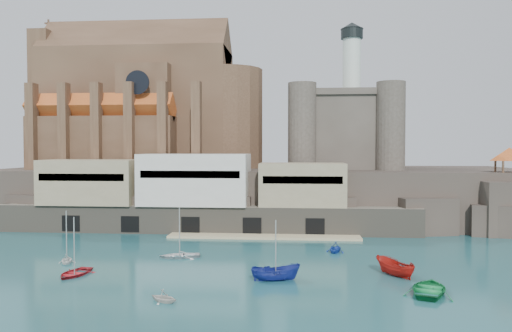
{
  "coord_description": "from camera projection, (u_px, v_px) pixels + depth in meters",
  "views": [
    {
      "loc": [
        7.32,
        -59.33,
        13.91
      ],
      "look_at": [
        -0.44,
        32.0,
        10.71
      ],
      "focal_mm": 35.0,
      "sensor_mm": 36.0,
      "label": 1
    }
  ],
  "objects": [
    {
      "name": "ground",
      "position": [
        237.0,
        264.0,
        60.19
      ],
      "size": [
        300.0,
        300.0,
        0.0
      ],
      "primitive_type": "plane",
      "color": "#18494F",
      "rests_on": "ground"
    },
    {
      "name": "promontory",
      "position": [
        260.0,
        194.0,
        99.24
      ],
      "size": [
        100.0,
        36.0,
        10.0
      ],
      "color": "#2B2420",
      "rests_on": "ground"
    },
    {
      "name": "quay",
      "position": [
        194.0,
        195.0,
        83.81
      ],
      "size": [
        70.0,
        12.0,
        13.05
      ],
      "color": "#6C6556",
      "rests_on": "ground"
    },
    {
      "name": "church",
      "position": [
        146.0,
        109.0,
        103.13
      ],
      "size": [
        47.0,
        25.93,
        30.51
      ],
      "color": "#4B3423",
      "rests_on": "promontory"
    },
    {
      "name": "castle_keep",
      "position": [
        343.0,
        126.0,
        99.09
      ],
      "size": [
        21.2,
        21.2,
        29.3
      ],
      "color": "#443E35",
      "rests_on": "promontory"
    },
    {
      "name": "rock_outcrop",
      "position": [
        509.0,
        209.0,
        82.22
      ],
      "size": [
        14.5,
        10.5,
        8.7
      ],
      "color": "#2B2420",
      "rests_on": "ground"
    },
    {
      "name": "pavilion",
      "position": [
        509.0,
        156.0,
        82.08
      ],
      "size": [
        6.4,
        6.4,
        5.4
      ],
      "color": "#4B3423",
      "rests_on": "rock_outcrop"
    },
    {
      "name": "boat_0",
      "position": [
        75.0,
        275.0,
        54.86
      ],
      "size": [
        3.74,
        1.61,
        5.06
      ],
      "primitive_type": "imported",
      "rotation": [
        0.0,
        0.0,
        6.12
      ],
      "color": "#B01A21",
      "rests_on": "ground"
    },
    {
      "name": "boat_1",
      "position": [
        164.0,
        302.0,
        45.24
      ],
      "size": [
        2.38,
        2.84,
        2.82
      ],
      "primitive_type": "imported",
      "rotation": [
        0.0,
        0.0,
        1.13
      ],
      "color": "beige",
      "rests_on": "ground"
    },
    {
      "name": "boat_2",
      "position": [
        276.0,
        280.0,
        52.6
      ],
      "size": [
        2.43,
        2.39,
        5.29
      ],
      "primitive_type": "imported",
      "rotation": [
        0.0,
        0.0,
        1.79
      ],
      "color": "navy",
      "rests_on": "ground"
    },
    {
      "name": "boat_3",
      "position": [
        430.0,
        293.0,
        48.15
      ],
      "size": [
        4.92,
        2.85,
        6.63
      ],
      "primitive_type": "imported",
      "rotation": [
        0.0,
        0.0,
        2.81
      ],
      "color": "#157E3F",
      "rests_on": "ground"
    },
    {
      "name": "boat_4",
      "position": [
        67.0,
        263.0,
        60.48
      ],
      "size": [
        2.73,
        1.99,
        2.86
      ],
      "primitive_type": "imported",
      "rotation": [
        0.0,
        0.0,
        3.35
      ],
      "color": "white",
      "rests_on": "ground"
    },
    {
      "name": "boat_5",
      "position": [
        394.0,
        275.0,
        54.69
      ],
      "size": [
        2.9,
        2.92,
        5.54
      ],
      "primitive_type": "imported",
      "rotation": [
        0.0,
        0.0,
        3.7
      ],
      "color": "#AB1811",
      "rests_on": "ground"
    },
    {
      "name": "boat_6",
      "position": [
        180.0,
        257.0,
        63.77
      ],
      "size": [
        2.1,
        3.86,
        5.2
      ],
      "primitive_type": "imported",
      "rotation": [
        0.0,
        0.0,
        5.01
      ],
      "color": "white",
      "rests_on": "ground"
    },
    {
      "name": "boat_7",
      "position": [
        335.0,
        252.0,
        66.95
      ],
      "size": [
        3.29,
        2.58,
        3.34
      ],
      "primitive_type": "imported",
      "rotation": [
        0.0,
        0.0,
        5.96
      ],
      "color": "#173AA0",
      "rests_on": "ground"
    }
  ]
}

